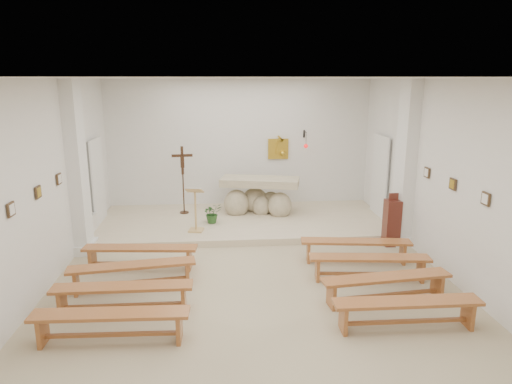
{
  "coord_description": "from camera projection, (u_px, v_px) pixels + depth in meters",
  "views": [
    {
      "loc": [
        -0.57,
        -7.17,
        3.49
      ],
      "look_at": [
        0.17,
        1.6,
        1.3
      ],
      "focal_mm": 32.0,
      "sensor_mm": 36.0,
      "label": 1
    }
  ],
  "objects": [
    {
      "name": "gold_wall_relief",
      "position": [
        278.0,
        149.0,
        12.31
      ],
      "size": [
        0.55,
        0.04,
        0.55
      ],
      "primitive_type": "cube",
      "color": "gold",
      "rests_on": "wall_back"
    },
    {
      "name": "lectern",
      "position": [
        195.0,
        209.0,
        10.17
      ],
      "size": [
        0.42,
        0.37,
        1.04
      ],
      "rotation": [
        0.0,
        0.0,
        -0.18
      ],
      "color": "tan",
      "rests_on": "sanctuary_platform"
    },
    {
      "name": "station_frame_left_front",
      "position": [
        11.0,
        209.0,
        6.36
      ],
      "size": [
        0.03,
        0.2,
        0.2
      ],
      "primitive_type": "cube",
      "color": "#44311E",
      "rests_on": "wall_left"
    },
    {
      "name": "crucifix_stand",
      "position": [
        183.0,
        175.0,
        11.43
      ],
      "size": [
        0.52,
        0.23,
        1.72
      ],
      "rotation": [
        0.0,
        0.0,
        0.1
      ],
      "color": "#3B2412",
      "rests_on": "sanctuary_platform"
    },
    {
      "name": "station_frame_right_rear",
      "position": [
        427.0,
        173.0,
        8.85
      ],
      "size": [
        0.03,
        0.2,
        0.2
      ],
      "primitive_type": "cube",
      "color": "#44311E",
      "rests_on": "wall_right"
    },
    {
      "name": "station_frame_left_mid",
      "position": [
        38.0,
        192.0,
        7.32
      ],
      "size": [
        0.03,
        0.2,
        0.2
      ],
      "primitive_type": "cube",
      "color": "#44311E",
      "rests_on": "wall_left"
    },
    {
      "name": "altar",
      "position": [
        259.0,
        198.0,
        11.59
      ],
      "size": [
        2.07,
        1.18,
        1.01
      ],
      "rotation": [
        0.0,
        0.0,
        -0.23
      ],
      "color": "beige",
      "rests_on": "sanctuary_platform"
    },
    {
      "name": "bench_left_second",
      "position": [
        133.0,
        270.0,
        7.73
      ],
      "size": [
        2.14,
        0.61,
        0.45
      ],
      "rotation": [
        0.0,
        0.0,
        0.13
      ],
      "color": "#A86130",
      "rests_on": "ground"
    },
    {
      "name": "bench_right_second",
      "position": [
        369.0,
        262.0,
        8.06
      ],
      "size": [
        2.14,
        0.56,
        0.45
      ],
      "rotation": [
        0.0,
        0.0,
        -0.1
      ],
      "color": "#A86130",
      "rests_on": "ground"
    },
    {
      "name": "ceiling",
      "position": [
        254.0,
        79.0,
        6.98
      ],
      "size": [
        7.0,
        10.0,
        0.02
      ],
      "primitive_type": "cube",
      "color": "silver",
      "rests_on": "wall_back"
    },
    {
      "name": "wall_left",
      "position": [
        32.0,
        193.0,
        7.12
      ],
      "size": [
        0.02,
        10.0,
        3.5
      ],
      "primitive_type": "cube",
      "color": "white",
      "rests_on": "ground"
    },
    {
      "name": "sanctuary_platform",
      "position": [
        243.0,
        222.0,
        11.19
      ],
      "size": [
        6.98,
        3.0,
        0.15
      ],
      "primitive_type": "cube",
      "color": "beige",
      "rests_on": "ground"
    },
    {
      "name": "bench_left_front",
      "position": [
        140.0,
        252.0,
        8.52
      ],
      "size": [
        2.14,
        0.53,
        0.45
      ],
      "rotation": [
        0.0,
        0.0,
        -0.09
      ],
      "color": "#A86130",
      "rests_on": "ground"
    },
    {
      "name": "bench_left_fourth",
      "position": [
        111.0,
        320.0,
        6.13
      ],
      "size": [
        2.13,
        0.41,
        0.45
      ],
      "rotation": [
        0.0,
        0.0,
        -0.03
      ],
      "color": "#A86130",
      "rests_on": "ground"
    },
    {
      "name": "radiator_left",
      "position": [
        90.0,
        228.0,
        10.1
      ],
      "size": [
        0.1,
        0.85,
        0.52
      ],
      "primitive_type": "cube",
      "color": "silver",
      "rests_on": "ground"
    },
    {
      "name": "bench_right_third",
      "position": [
        386.0,
        282.0,
        7.27
      ],
      "size": [
        2.14,
        0.56,
        0.45
      ],
      "rotation": [
        0.0,
        0.0,
        0.11
      ],
      "color": "#A86130",
      "rests_on": "ground"
    },
    {
      "name": "pilaster_right",
      "position": [
        406.0,
        164.0,
        9.61
      ],
      "size": [
        0.26,
        0.55,
        3.5
      ],
      "primitive_type": "cube",
      "color": "white",
      "rests_on": "ground"
    },
    {
      "name": "bench_right_fourth",
      "position": [
        407.0,
        308.0,
        6.47
      ],
      "size": [
        2.12,
        0.36,
        0.45
      ],
      "rotation": [
        0.0,
        0.0,
        -0.01
      ],
      "color": "#A86130",
      "rests_on": "ground"
    },
    {
      "name": "wall_back",
      "position": [
        239.0,
        145.0,
        12.23
      ],
      "size": [
        7.0,
        0.02,
        3.5
      ],
      "primitive_type": "cube",
      "color": "white",
      "rests_on": "ground"
    },
    {
      "name": "wall_right",
      "position": [
        460.0,
        185.0,
        7.69
      ],
      "size": [
        0.02,
        10.0,
        3.5
      ],
      "primitive_type": "cube",
      "color": "white",
      "rests_on": "ground"
    },
    {
      "name": "radiator_right",
      "position": [
        391.0,
        221.0,
        10.65
      ],
      "size": [
        0.1,
        0.85,
        0.52
      ],
      "primitive_type": "cube",
      "color": "silver",
      "rests_on": "ground"
    },
    {
      "name": "sanctuary_lamp",
      "position": [
        306.0,
        144.0,
        12.08
      ],
      "size": [
        0.11,
        0.36,
        0.44
      ],
      "color": "black",
      "rests_on": "wall_back"
    },
    {
      "name": "station_frame_right_mid",
      "position": [
        453.0,
        184.0,
        7.89
      ],
      "size": [
        0.03,
        0.2,
        0.2
      ],
      "primitive_type": "cube",
      "color": "#44311E",
      "rests_on": "wall_right"
    },
    {
      "name": "bench_right_front",
      "position": [
        356.0,
        246.0,
        8.86
      ],
      "size": [
        2.14,
        0.6,
        0.45
      ],
      "rotation": [
        0.0,
        0.0,
        -0.13
      ],
      "color": "#A86130",
      "rests_on": "ground"
    },
    {
      "name": "pilaster_left",
      "position": [
        77.0,
        169.0,
        9.07
      ],
      "size": [
        0.26,
        0.55,
        3.5
      ],
      "primitive_type": "cube",
      "color": "white",
      "rests_on": "ground"
    },
    {
      "name": "potted_plant",
      "position": [
        212.0,
        213.0,
        10.83
      ],
      "size": [
        0.53,
        0.5,
        0.47
      ],
      "primitive_type": "imported",
      "rotation": [
        0.0,
        0.0,
        0.39
      ],
      "color": "#265220",
      "rests_on": "sanctuary_platform"
    },
    {
      "name": "ground",
      "position": [
        254.0,
        288.0,
        7.83
      ],
      "size": [
        7.0,
        10.0,
        0.0
      ],
      "primitive_type": "cube",
      "color": "#C5B58E",
      "rests_on": "ground"
    },
    {
      "name": "station_frame_left_rear",
      "position": [
        59.0,
        179.0,
        8.29
      ],
      "size": [
        0.03,
        0.2,
        0.2
      ],
      "primitive_type": "cube",
      "color": "#44311E",
      "rests_on": "wall_left"
    },
    {
      "name": "station_frame_right_front",
      "position": [
        486.0,
        199.0,
        6.92
      ],
      "size": [
        0.03,
        0.2,
        0.2
      ],
      "primitive_type": "cube",
      "color": "#44311E",
      "rests_on": "wall_right"
    },
    {
      "name": "bench_left_third",
      "position": [
        123.0,
        292.0,
        6.93
      ],
      "size": [
        2.12,
        0.35,
        0.45
      ],
      "rotation": [
        0.0,
        0.0,
        -0.01
      ],
      "color": "#A86130",
      "rests_on": "ground"
    },
    {
      "name": "donation_pedestal",
      "position": [
        392.0,
        222.0,
        9.74
      ],
      "size": [
        0.31,
        0.31,
        1.15
      ],
      "rotation": [
        0.0,
        0.0,
        -0.0
      ],
      "color": "#522317",
      "rests_on": "ground"
    }
  ]
}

